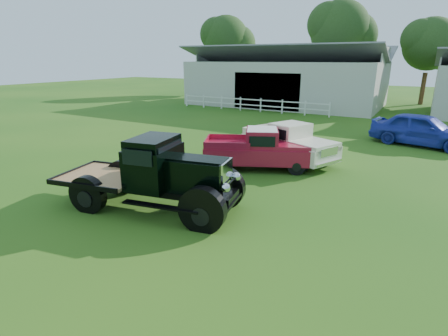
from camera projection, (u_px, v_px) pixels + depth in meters
The scene contains 10 objects.
ground at pixel (199, 209), 10.96m from camera, with size 120.00×120.00×0.00m, color #1D5012.
shed_left at pixel (286, 76), 34.91m from camera, with size 18.80×10.20×5.60m, color #B6B5A1, non-canonical shape.
fence_rail at pixel (250, 104), 31.11m from camera, with size 14.20×0.16×1.20m, color white, non-canonical shape.
tree_a at pixel (226, 52), 45.22m from camera, with size 6.30×6.30×10.50m, color #1D330E, non-canonical shape.
tree_b at pixel (338, 47), 39.19m from camera, with size 6.90×6.90×11.50m, color #1D330E, non-canonical shape.
tree_c at pixel (428, 58), 34.42m from camera, with size 5.40×5.40×9.00m, color #1D330E, non-canonical shape.
vintage_flatbed at pixel (152, 173), 10.71m from camera, with size 5.76×2.28×2.28m, color black, non-canonical shape.
red_pickup at pixel (259, 149), 14.75m from camera, with size 4.77×1.83×1.74m, color #A51531, non-canonical shape.
white_pickup at pixel (288, 143), 15.82m from camera, with size 4.71×1.83×1.73m, color #EFE5C8, non-canonical shape.
misc_car_blue at pixel (422, 130), 18.68m from camera, with size 2.05×5.10×1.74m, color #1F2FA0.
Camera 1 is at (5.73, -8.31, 4.51)m, focal length 28.00 mm.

